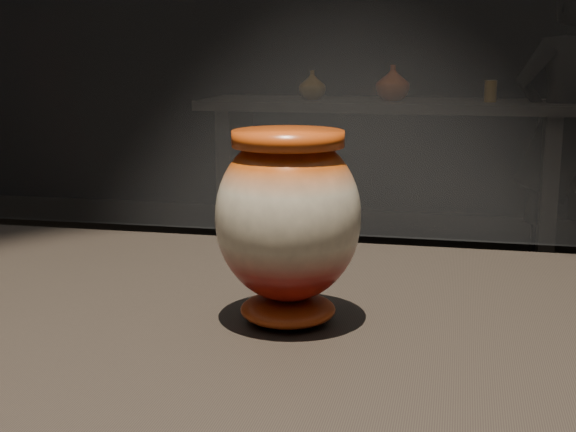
{
  "coord_description": "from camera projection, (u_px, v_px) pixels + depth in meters",
  "views": [
    {
      "loc": [
        0.33,
        -0.75,
        1.19
      ],
      "look_at": [
        0.16,
        0.04,
        1.01
      ],
      "focal_mm": 50.0,
      "sensor_mm": 36.0,
      "label": 1
    }
  ],
  "objects": [
    {
      "name": "visitor",
      "position": [
        565.0,
        128.0,
        4.15
      ],
      "size": [
        0.66,
        0.55,
        1.54
      ],
      "primitive_type": "imported",
      "rotation": [
        0.0,
        0.0,
        3.52
      ],
      "color": "black",
      "rests_on": "ground"
    },
    {
      "name": "back_vase_right",
      "position": [
        491.0,
        91.0,
        4.16
      ],
      "size": [
        0.06,
        0.06,
        0.11
      ],
      "primitive_type": "cylinder",
      "color": "#955A15",
      "rests_on": "back_shelf"
    },
    {
      "name": "back_shelf",
      "position": [
        385.0,
        149.0,
        4.37
      ],
      "size": [
        2.0,
        0.6,
        0.9
      ],
      "color": "black",
      "rests_on": "ground"
    },
    {
      "name": "back_vase_left",
      "position": [
        312.0,
        85.0,
        4.37
      ],
      "size": [
        0.21,
        0.21,
        0.16
      ],
      "primitive_type": "imported",
      "rotation": [
        0.0,
        0.0,
        3.74
      ],
      "color": "#955A15",
      "rests_on": "back_shelf"
    },
    {
      "name": "back_vase_mid",
      "position": [
        393.0,
        83.0,
        4.27
      ],
      "size": [
        0.18,
        0.18,
        0.19
      ],
      "primitive_type": "imported",
      "rotation": [
        0.0,
        0.0,
        0.02
      ],
      "color": "maroon",
      "rests_on": "back_shelf"
    },
    {
      "name": "main_vase",
      "position": [
        288.0,
        219.0,
        0.83
      ],
      "size": [
        0.17,
        0.17,
        0.2
      ],
      "rotation": [
        0.0,
        0.0,
        -0.17
      ],
      "color": "maroon",
      "rests_on": "display_plinth"
    }
  ]
}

